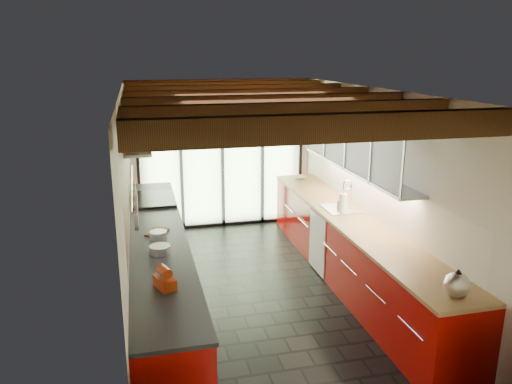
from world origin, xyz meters
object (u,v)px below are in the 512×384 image
stand_mixer (165,279)px  paper_towel (343,202)px  bowl (300,178)px  kettle (457,283)px  soap_bottle (341,203)px

stand_mixer → paper_towel: bearing=35.3°
stand_mixer → bowl: stand_mixer is taller
kettle → paper_towel: 2.58m
soap_bottle → bowl: size_ratio=0.93×
kettle → bowl: bearing=90.0°
paper_towel → stand_mixer: bearing=-144.7°
paper_towel → soap_bottle: bearing=90.0°
soap_bottle → bowl: bearing=90.0°
kettle → bowl: size_ratio=1.65×
kettle → soap_bottle: bearing=90.0°
kettle → paper_towel: paper_towel is taller
stand_mixer → soap_bottle: 3.15m
stand_mixer → kettle: bearing=-17.1°
soap_bottle → kettle: bearing=-90.0°
paper_towel → soap_bottle: size_ratio=1.66×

